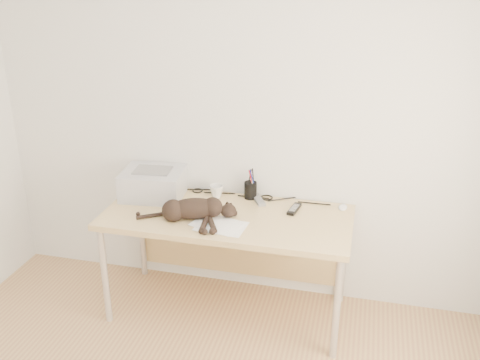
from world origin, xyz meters
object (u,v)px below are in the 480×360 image
(desk, at_px, (230,227))
(pen_cup, at_px, (250,190))
(printer, at_px, (154,183))
(mouse, at_px, (343,206))
(cat, at_px, (191,210))
(mug, at_px, (217,191))

(desk, relative_size, pen_cup, 7.32)
(printer, xyz_separation_m, mouse, (1.29, 0.11, -0.08))
(printer, height_order, mouse, printer)
(printer, relative_size, mouse, 4.56)
(cat, distance_m, pen_cup, 0.50)
(desk, xyz_separation_m, cat, (-0.20, -0.20, 0.20))
(printer, height_order, pen_cup, pen_cup)
(printer, xyz_separation_m, cat, (0.37, -0.28, -0.03))
(pen_cup, bearing_deg, printer, -169.69)
(cat, relative_size, pen_cup, 2.91)
(desk, bearing_deg, printer, 171.64)
(mug, distance_m, mouse, 0.86)
(cat, xyz_separation_m, mug, (0.06, 0.36, -0.02))
(printer, bearing_deg, cat, -37.53)
(desk, distance_m, pen_cup, 0.30)
(printer, bearing_deg, desk, -8.36)
(desk, bearing_deg, pen_cup, 66.20)
(printer, height_order, mug, printer)
(cat, height_order, mouse, cat)
(desk, height_order, pen_cup, pen_cup)
(desk, xyz_separation_m, mouse, (0.72, 0.19, 0.15))
(cat, bearing_deg, mug, 62.11)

